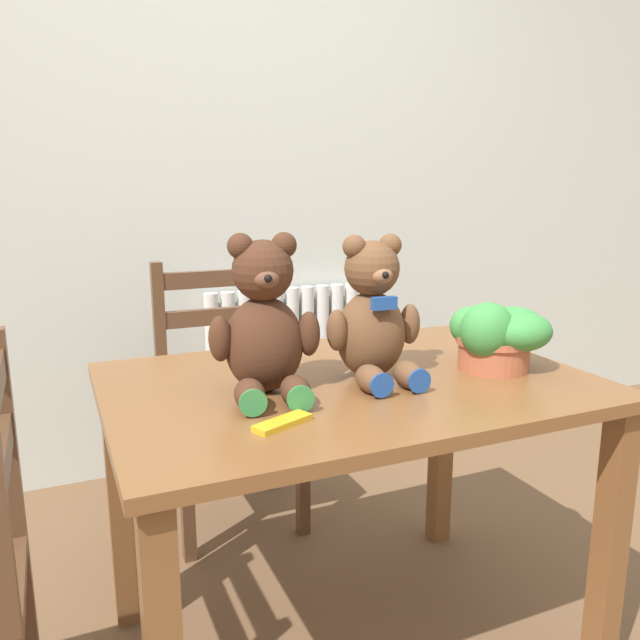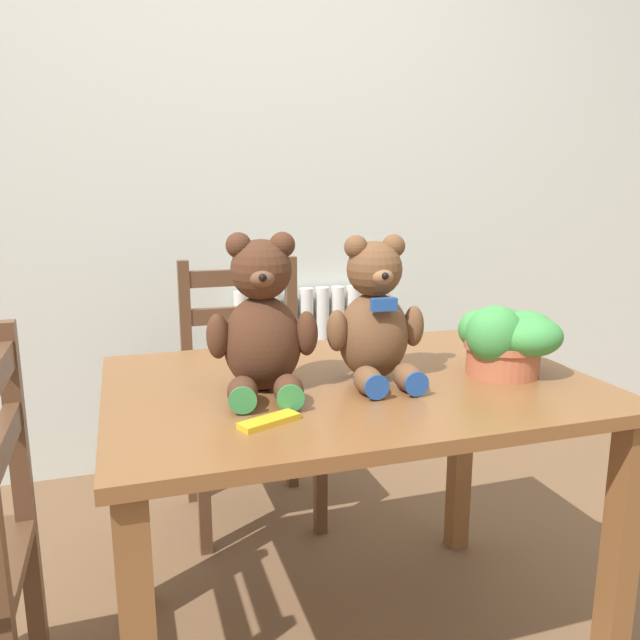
{
  "view_description": "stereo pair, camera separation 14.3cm",
  "coord_description": "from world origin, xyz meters",
  "px_view_note": "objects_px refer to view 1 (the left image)",
  "views": [
    {
      "loc": [
        -0.64,
        -0.89,
        1.2
      ],
      "look_at": [
        -0.08,
        0.39,
        0.9
      ],
      "focal_mm": 35.0,
      "sensor_mm": 36.0,
      "label": 1
    },
    {
      "loc": [
        -0.51,
        -0.94,
        1.2
      ],
      "look_at": [
        -0.08,
        0.39,
        0.9
      ],
      "focal_mm": 35.0,
      "sensor_mm": 36.0,
      "label": 2
    }
  ],
  "objects_px": {
    "potted_plant": "(497,334)",
    "chocolate_bar": "(282,423)",
    "teddy_bear_right": "(373,318)",
    "wooden_chair_behind": "(226,393)",
    "teddy_bear_left": "(265,326)"
  },
  "relations": [
    {
      "from": "teddy_bear_left",
      "to": "chocolate_bar",
      "type": "bearing_deg",
      "value": 90.32
    },
    {
      "from": "wooden_chair_behind",
      "to": "chocolate_bar",
      "type": "distance_m",
      "value": 1.06
    },
    {
      "from": "wooden_chair_behind",
      "to": "potted_plant",
      "type": "xyz_separation_m",
      "value": [
        0.47,
        -0.87,
        0.37
      ]
    },
    {
      "from": "chocolate_bar",
      "to": "teddy_bear_right",
      "type": "bearing_deg",
      "value": 33.37
    },
    {
      "from": "teddy_bear_left",
      "to": "teddy_bear_right",
      "type": "relative_size",
      "value": 1.03
    },
    {
      "from": "potted_plant",
      "to": "chocolate_bar",
      "type": "height_order",
      "value": "potted_plant"
    },
    {
      "from": "wooden_chair_behind",
      "to": "teddy_bear_left",
      "type": "relative_size",
      "value": 2.62
    },
    {
      "from": "teddy_bear_left",
      "to": "potted_plant",
      "type": "height_order",
      "value": "teddy_bear_left"
    },
    {
      "from": "potted_plant",
      "to": "teddy_bear_right",
      "type": "bearing_deg",
      "value": 169.31
    },
    {
      "from": "teddy_bear_right",
      "to": "potted_plant",
      "type": "xyz_separation_m",
      "value": [
        0.32,
        -0.06,
        -0.06
      ]
    },
    {
      "from": "wooden_chair_behind",
      "to": "chocolate_bar",
      "type": "xyz_separation_m",
      "value": [
        -0.16,
        -1.01,
        0.28
      ]
    },
    {
      "from": "wooden_chair_behind",
      "to": "potted_plant",
      "type": "distance_m",
      "value": 1.06
    },
    {
      "from": "wooden_chair_behind",
      "to": "potted_plant",
      "type": "relative_size",
      "value": 3.86
    },
    {
      "from": "wooden_chair_behind",
      "to": "potted_plant",
      "type": "bearing_deg",
      "value": 118.32
    },
    {
      "from": "teddy_bear_left",
      "to": "wooden_chair_behind",
      "type": "bearing_deg",
      "value": -88.4
    }
  ]
}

